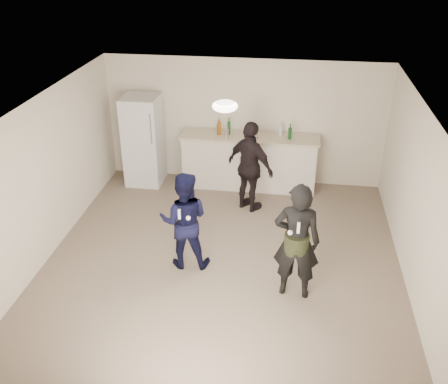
# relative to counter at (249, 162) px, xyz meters

# --- Properties ---
(floor) EXTENTS (6.00, 6.00, 0.00)m
(floor) POSITION_rel_counter_xyz_m (-0.15, -2.67, -0.53)
(floor) COLOR #6B5B4C
(floor) RESTS_ON ground
(ceiling) EXTENTS (6.00, 6.00, 0.00)m
(ceiling) POSITION_rel_counter_xyz_m (-0.15, -2.67, 1.98)
(ceiling) COLOR silver
(ceiling) RESTS_ON wall_back
(wall_back) EXTENTS (6.00, 0.00, 6.00)m
(wall_back) POSITION_rel_counter_xyz_m (-0.15, 0.33, 0.72)
(wall_back) COLOR beige
(wall_back) RESTS_ON floor
(wall_front) EXTENTS (6.00, 0.00, 6.00)m
(wall_front) POSITION_rel_counter_xyz_m (-0.15, -5.67, 0.72)
(wall_front) COLOR beige
(wall_front) RESTS_ON floor
(wall_left) EXTENTS (0.00, 6.00, 6.00)m
(wall_left) POSITION_rel_counter_xyz_m (-2.90, -2.67, 0.72)
(wall_left) COLOR beige
(wall_left) RESTS_ON floor
(wall_right) EXTENTS (0.00, 6.00, 6.00)m
(wall_right) POSITION_rel_counter_xyz_m (2.60, -2.67, 0.72)
(wall_right) COLOR beige
(wall_right) RESTS_ON floor
(counter) EXTENTS (2.60, 0.56, 1.05)m
(counter) POSITION_rel_counter_xyz_m (0.00, 0.00, 0.00)
(counter) COLOR silver
(counter) RESTS_ON floor
(counter_top) EXTENTS (2.68, 0.64, 0.04)m
(counter_top) POSITION_rel_counter_xyz_m (0.00, 0.00, 0.55)
(counter_top) COLOR beige
(counter_top) RESTS_ON counter
(fridge) EXTENTS (0.70, 0.70, 1.80)m
(fridge) POSITION_rel_counter_xyz_m (-2.11, -0.07, 0.38)
(fridge) COLOR silver
(fridge) RESTS_ON floor
(fridge_handle) EXTENTS (0.02, 0.02, 0.60)m
(fridge_handle) POSITION_rel_counter_xyz_m (-1.83, -0.44, 0.78)
(fridge_handle) COLOR #B9B8BD
(fridge_handle) RESTS_ON fridge
(ceiling_dome) EXTENTS (0.36, 0.36, 0.16)m
(ceiling_dome) POSITION_rel_counter_xyz_m (-0.15, -2.37, 1.93)
(ceiling_dome) COLOR white
(ceiling_dome) RESTS_ON ceiling
(shaker) EXTENTS (0.08, 0.08, 0.17)m
(shaker) POSITION_rel_counter_xyz_m (-0.43, -0.14, 0.65)
(shaker) COLOR silver
(shaker) RESTS_ON counter_top
(man) EXTENTS (0.81, 0.66, 1.55)m
(man) POSITION_rel_counter_xyz_m (-0.71, -2.76, 0.25)
(man) COLOR #0E103D
(man) RESTS_ON floor
(woman) EXTENTS (0.67, 0.46, 1.75)m
(woman) POSITION_rel_counter_xyz_m (0.96, -3.24, 0.35)
(woman) COLOR black
(woman) RESTS_ON floor
(camo_shorts) EXTENTS (0.34, 0.34, 0.28)m
(camo_shorts) POSITION_rel_counter_xyz_m (0.96, -3.24, 0.32)
(camo_shorts) COLOR #293417
(camo_shorts) RESTS_ON woman
(spectator) EXTENTS (1.05, 0.91, 1.70)m
(spectator) POSITION_rel_counter_xyz_m (0.11, -0.90, 0.32)
(spectator) COLOR black
(spectator) RESTS_ON floor
(remote_man) EXTENTS (0.04, 0.04, 0.15)m
(remote_man) POSITION_rel_counter_xyz_m (-0.71, -3.04, 0.53)
(remote_man) COLOR silver
(remote_man) RESTS_ON man
(nunchuk_man) EXTENTS (0.07, 0.07, 0.07)m
(nunchuk_man) POSITION_rel_counter_xyz_m (-0.59, -3.01, 0.45)
(nunchuk_man) COLOR white
(nunchuk_man) RESTS_ON man
(remote_woman) EXTENTS (0.04, 0.04, 0.15)m
(remote_woman) POSITION_rel_counter_xyz_m (0.96, -3.49, 0.72)
(remote_woman) COLOR silver
(remote_woman) RESTS_ON woman
(nunchuk_woman) EXTENTS (0.07, 0.07, 0.07)m
(nunchuk_woman) POSITION_rel_counter_xyz_m (0.86, -3.46, 0.62)
(nunchuk_woman) COLOR silver
(nunchuk_woman) RESTS_ON woman
(bottle_cluster) EXTENTS (1.44, 0.23, 0.26)m
(bottle_cluster) POSITION_rel_counter_xyz_m (-0.11, -0.00, 0.68)
(bottle_cluster) COLOR #9D5F16
(bottle_cluster) RESTS_ON counter_top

